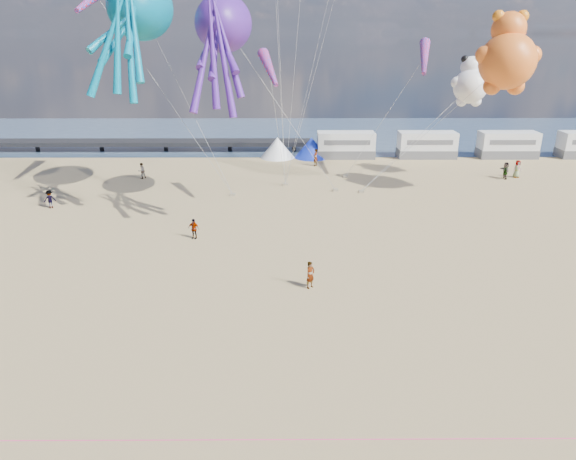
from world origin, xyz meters
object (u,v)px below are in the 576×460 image
Objects in this scene: sandbag_a at (233,195)px; kite_octopus_teal at (141,8)px; kite_octopus_purple at (224,24)px; windsock_mid at (424,58)px; motorhome_1 at (427,145)px; beachgoer_4 at (505,171)px; standing_person at (310,275)px; sandbag_e at (285,184)px; motorhome_2 at (508,145)px; beachgoer_3 at (194,229)px; windsock_right at (269,69)px; motorhome_0 at (346,145)px; sandbag_b at (335,190)px; kite_teddy_orange at (507,61)px; sandbag_c at (361,192)px; tent_blue at (312,147)px; sandbag_d at (346,176)px; beachgoer_2 at (50,199)px; kite_panda at (471,86)px; beachgoer_5 at (316,157)px; beachgoer_1 at (142,171)px; tent_white at (277,148)px; beachgoer_0 at (517,169)px.

kite_octopus_teal is (-6.60, -0.38, 15.45)m from sandbag_a.
sandbag_a is at bearing 79.73° from kite_octopus_purple.
kite_octopus_purple is at bearing -141.98° from windsock_mid.
kite_octopus_purple is at bearing -86.82° from sandbag_a.
motorhome_1 is 3.87× the size of beachgoer_4.
standing_person reaches higher than sandbag_e.
motorhome_2 is 34.41m from sandbag_a.
beachgoer_3 is at bearing -118.46° from kite_octopus_purple.
motorhome_1 is 27.69m from windsock_right.
sandbag_b is at bearing -99.97° from motorhome_0.
kite_teddy_orange reaches higher than motorhome_2.
kite_teddy_orange is at bearing -10.73° from sandbag_c.
sandbag_e is at bearing -144.37° from motorhome_1.
tent_blue is at bearing 87.79° from beachgoer_3.
kite_octopus_purple reaches higher than motorhome_1.
kite_teddy_orange is (11.70, -7.44, 11.48)m from sandbag_d.
motorhome_1 is 40.71m from beachgoer_2.
beachgoer_4 is 0.15× the size of kite_octopus_teal.
motorhome_0 is 22.79m from windsock_right.
kite_panda is 0.92× the size of windsock_mid.
sandbag_c is at bearing -90.40° from motorhome_0.
kite_teddy_orange is at bearing 2.00° from standing_person.
sandbag_b is 0.09× the size of kite_panda.
sandbag_a is 21.50m from windsock_mid.
sandbag_a and sandbag_c have the same top height.
kite_octopus_teal reaches higher than beachgoer_5.
beachgoer_4 is (41.67, 9.01, 0.09)m from beachgoer_2.
kite_teddy_orange reaches higher than beachgoer_2.
beachgoer_1 is 16.33m from kite_octopus_teal.
motorhome_1 is 19.28m from kite_teddy_orange.
motorhome_2 is at bearing 40.22° from kite_octopus_teal.
beachgoer_2 is at bearing -142.49° from kite_octopus_teal.
motorhome_0 reaches higher than sandbag_c.
beachgoer_2 is at bearing -82.69° from beachgoer_4.
beachgoer_2 is at bearing -161.09° from sandbag_e.
tent_blue is 19.09m from kite_panda.
tent_white is 2.49× the size of beachgoer_1.
beachgoer_0 is 3.54× the size of sandbag_c.
motorhome_1 is 13.87m from beachgoer_5.
beachgoer_4 is (-4.04, -9.60, -0.65)m from motorhome_2.
beachgoer_3 is (-13.58, -25.53, -0.76)m from motorhome_0.
beachgoer_2 is at bearing 101.71° from standing_person.
kite_octopus_teal is at bearing -150.80° from motorhome_1.
beachgoer_3 is (-7.92, 7.63, -0.07)m from standing_person.
kite_octopus_purple is at bearing -76.67° from beachgoer_4.
kite_octopus_teal is 2.57× the size of windsock_right.
beachgoer_1 is at bearing 166.75° from sandbag_b.
windsock_right is (-23.24, -9.30, 10.33)m from beachgoer_4.
kite_teddy_orange is (32.25, -7.08, 10.78)m from beachgoer_1.
motorhome_0 is 1.65× the size of tent_blue.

